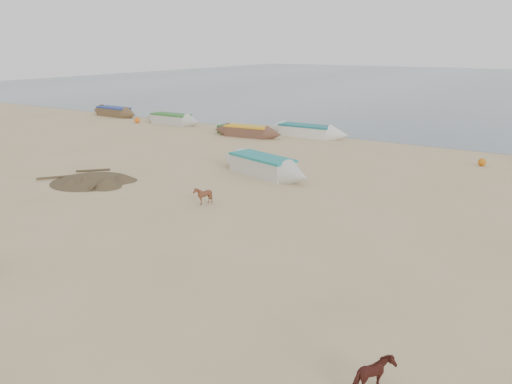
% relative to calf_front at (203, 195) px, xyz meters
% --- Properties ---
extents(ground, '(140.00, 140.00, 0.00)m').
position_rel_calf_front_xyz_m(ground, '(2.73, -4.08, -0.40)').
color(ground, tan).
rests_on(ground, ground).
extents(sea, '(160.00, 160.00, 0.00)m').
position_rel_calf_front_xyz_m(sea, '(2.73, 77.92, -0.39)').
color(sea, slate).
rests_on(sea, ground).
extents(calf_front, '(0.92, 0.88, 0.79)m').
position_rel_calf_front_xyz_m(calf_front, '(0.00, 0.00, 0.00)').
color(calf_front, brown).
rests_on(calf_front, ground).
extents(calf_right, '(0.66, 0.77, 0.75)m').
position_rel_calf_front_xyz_m(calf_right, '(10.27, -7.74, -0.02)').
color(calf_right, '#502019').
rests_on(calf_right, ground).
extents(near_canoe, '(6.54, 3.17, 1.00)m').
position_rel_calf_front_xyz_m(near_canoe, '(-0.47, 5.64, 0.10)').
color(near_canoe, silver).
rests_on(near_canoe, ground).
extents(debris_pile, '(4.80, 4.80, 0.48)m').
position_rel_calf_front_xyz_m(debris_pile, '(-7.05, -0.04, -0.15)').
color(debris_pile, brown).
rests_on(debris_pile, ground).
extents(waterline_canoes, '(56.70, 5.09, 0.90)m').
position_rel_calf_front_xyz_m(waterline_canoes, '(-0.73, 16.53, 0.04)').
color(waterline_canoes, brown).
rests_on(waterline_canoes, ground).
extents(beach_clutter, '(44.12, 4.30, 0.64)m').
position_rel_calf_front_xyz_m(beach_clutter, '(7.10, 15.66, -0.10)').
color(beach_clutter, '#30642D').
rests_on(beach_clutter, ground).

